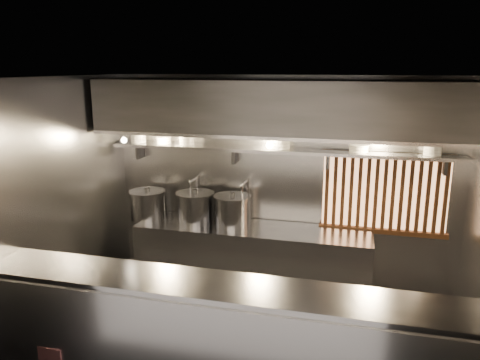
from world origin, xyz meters
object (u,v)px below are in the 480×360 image
at_px(heat_lamp, 122,135).
at_px(stock_pot_mid, 195,207).
at_px(stock_pot_right, 232,210).
at_px(stock_pot_left, 148,204).
at_px(pendant_bulb, 270,145).

relative_size(heat_lamp, stock_pot_mid, 0.53).
bearing_deg(stock_pot_right, stock_pot_mid, -179.69).
xyz_separation_m(heat_lamp, stock_pot_mid, (0.82, 0.32, -0.97)).
bearing_deg(stock_pot_mid, heat_lamp, -158.81).
bearing_deg(stock_pot_right, heat_lamp, -166.41).
distance_m(stock_pot_left, stock_pot_mid, 0.67).
relative_size(pendant_bulb, stock_pot_mid, 0.28).
xyz_separation_m(heat_lamp, stock_pot_left, (0.15, 0.31, -0.97)).
distance_m(pendant_bulb, stock_pot_right, 0.98).
xyz_separation_m(pendant_bulb, stock_pot_left, (-1.65, -0.04, -0.87)).
xyz_separation_m(stock_pot_left, stock_pot_mid, (0.67, 0.01, 0.01)).
xyz_separation_m(pendant_bulb, stock_pot_mid, (-0.98, -0.03, -0.86)).
distance_m(stock_pot_mid, stock_pot_right, 0.51).
bearing_deg(stock_pot_left, pendant_bulb, 1.40).
height_order(pendant_bulb, stock_pot_left, pendant_bulb).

